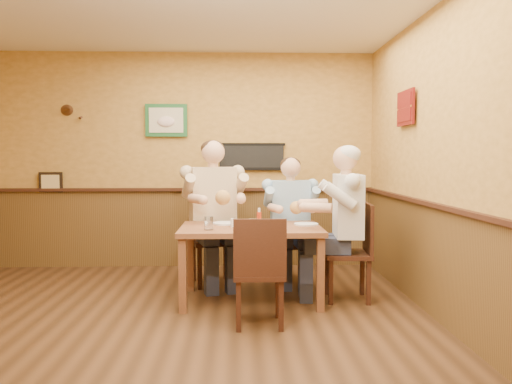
{
  "coord_description": "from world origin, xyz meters",
  "views": [
    {
      "loc": [
        0.73,
        -4.08,
        1.44
      ],
      "look_at": [
        0.91,
        0.81,
        1.1
      ],
      "focal_mm": 35.0,
      "sensor_mm": 36.0,
      "label": 1
    }
  ],
  "objects_px": {
    "chair_back_left": "(213,239)",
    "diner_tan_shirt": "(213,220)",
    "chair_right_end": "(347,252)",
    "hot_sauce_bottle": "(259,219)",
    "diner_blue_polo": "(290,226)",
    "salt_shaker": "(232,223)",
    "dining_table": "(251,236)",
    "pepper_shaker": "(232,222)",
    "water_glass_left": "(209,223)",
    "cola_tumbler": "(281,225)",
    "chair_back_right": "(290,243)",
    "water_glass_mid": "(252,224)",
    "chair_near_side": "(259,271)",
    "diner_white_elder": "(348,231)"
  },
  "relations": [
    {
      "from": "chair_back_left",
      "to": "diner_tan_shirt",
      "type": "distance_m",
      "value": 0.22
    },
    {
      "from": "chair_right_end",
      "to": "hot_sauce_bottle",
      "type": "distance_m",
      "value": 0.97
    },
    {
      "from": "diner_blue_polo",
      "to": "salt_shaker",
      "type": "bearing_deg",
      "value": -132.78
    },
    {
      "from": "dining_table",
      "to": "pepper_shaker",
      "type": "bearing_deg",
      "value": 164.74
    },
    {
      "from": "water_glass_left",
      "to": "cola_tumbler",
      "type": "height_order",
      "value": "water_glass_left"
    },
    {
      "from": "chair_back_right",
      "to": "water_glass_left",
      "type": "height_order",
      "value": "chair_back_right"
    },
    {
      "from": "diner_blue_polo",
      "to": "water_glass_mid",
      "type": "bearing_deg",
      "value": -118.05
    },
    {
      "from": "chair_right_end",
      "to": "chair_near_side",
      "type": "relative_size",
      "value": 1.04
    },
    {
      "from": "chair_near_side",
      "to": "cola_tumbler",
      "type": "height_order",
      "value": "chair_near_side"
    },
    {
      "from": "diner_tan_shirt",
      "to": "salt_shaker",
      "type": "bearing_deg",
      "value": -87.17
    },
    {
      "from": "chair_right_end",
      "to": "salt_shaker",
      "type": "distance_m",
      "value": 1.2
    },
    {
      "from": "diner_blue_polo",
      "to": "water_glass_left",
      "type": "height_order",
      "value": "diner_blue_polo"
    },
    {
      "from": "dining_table",
      "to": "chair_right_end",
      "type": "bearing_deg",
      "value": -0.36
    },
    {
      "from": "diner_blue_polo",
      "to": "water_glass_mid",
      "type": "height_order",
      "value": "diner_blue_polo"
    },
    {
      "from": "chair_right_end",
      "to": "cola_tumbler",
      "type": "xyz_separation_m",
      "value": [
        -0.69,
        -0.3,
        0.31
      ]
    },
    {
      "from": "diner_tan_shirt",
      "to": "water_glass_left",
      "type": "xyz_separation_m",
      "value": [
        0.01,
        -0.89,
        0.08
      ]
    },
    {
      "from": "salt_shaker",
      "to": "diner_white_elder",
      "type": "bearing_deg",
      "value": 1.28
    },
    {
      "from": "pepper_shaker",
      "to": "chair_near_side",
      "type": "bearing_deg",
      "value": -73.14
    },
    {
      "from": "chair_near_side",
      "to": "hot_sauce_bottle",
      "type": "bearing_deg",
      "value": -92.39
    },
    {
      "from": "diner_blue_polo",
      "to": "salt_shaker",
      "type": "xyz_separation_m",
      "value": [
        -0.66,
        -0.78,
        0.15
      ]
    },
    {
      "from": "cola_tumbler",
      "to": "diner_tan_shirt",
      "type": "bearing_deg",
      "value": 125.36
    },
    {
      "from": "dining_table",
      "to": "chair_back_left",
      "type": "xyz_separation_m",
      "value": [
        -0.41,
        0.67,
        -0.15
      ]
    },
    {
      "from": "chair_back_left",
      "to": "salt_shaker",
      "type": "xyz_separation_m",
      "value": [
        0.23,
        -0.71,
        0.28
      ]
    },
    {
      "from": "chair_right_end",
      "to": "water_glass_mid",
      "type": "distance_m",
      "value": 1.04
    },
    {
      "from": "cola_tumbler",
      "to": "hot_sauce_bottle",
      "type": "distance_m",
      "value": 0.27
    },
    {
      "from": "chair_back_left",
      "to": "salt_shaker",
      "type": "bearing_deg",
      "value": -87.17
    },
    {
      "from": "cola_tumbler",
      "to": "chair_near_side",
      "type": "bearing_deg",
      "value": -118.15
    },
    {
      "from": "diner_tan_shirt",
      "to": "salt_shaker",
      "type": "height_order",
      "value": "diner_tan_shirt"
    },
    {
      "from": "salt_shaker",
      "to": "water_glass_mid",
      "type": "bearing_deg",
      "value": -46.1
    },
    {
      "from": "chair_back_right",
      "to": "salt_shaker",
      "type": "relative_size",
      "value": 10.57
    },
    {
      "from": "chair_right_end",
      "to": "water_glass_left",
      "type": "xyz_separation_m",
      "value": [
        -1.38,
        -0.21,
        0.32
      ]
    },
    {
      "from": "diner_blue_polo",
      "to": "cola_tumbler",
      "type": "bearing_deg",
      "value": -102.92
    },
    {
      "from": "water_glass_mid",
      "to": "diner_white_elder",
      "type": "bearing_deg",
      "value": 13.11
    },
    {
      "from": "diner_tan_shirt",
      "to": "dining_table",
      "type": "bearing_deg",
      "value": -73.47
    },
    {
      "from": "water_glass_left",
      "to": "salt_shaker",
      "type": "height_order",
      "value": "water_glass_left"
    },
    {
      "from": "chair_near_side",
      "to": "diner_blue_polo",
      "type": "xyz_separation_m",
      "value": [
        0.42,
        1.48,
        0.18
      ]
    },
    {
      "from": "water_glass_mid",
      "to": "chair_near_side",
      "type": "bearing_deg",
      "value": -84.82
    },
    {
      "from": "chair_back_left",
      "to": "water_glass_mid",
      "type": "relative_size",
      "value": 9.5
    },
    {
      "from": "chair_back_right",
      "to": "diner_white_elder",
      "type": "height_order",
      "value": "diner_white_elder"
    },
    {
      "from": "chair_near_side",
      "to": "water_glass_left",
      "type": "distance_m",
      "value": 0.77
    },
    {
      "from": "diner_tan_shirt",
      "to": "hot_sauce_bottle",
      "type": "height_order",
      "value": "diner_tan_shirt"
    },
    {
      "from": "water_glass_left",
      "to": "pepper_shaker",
      "type": "height_order",
      "value": "water_glass_left"
    },
    {
      "from": "diner_tan_shirt",
      "to": "diner_blue_polo",
      "type": "relative_size",
      "value": 1.13
    },
    {
      "from": "water_glass_mid",
      "to": "salt_shaker",
      "type": "distance_m",
      "value": 0.28
    },
    {
      "from": "diner_tan_shirt",
      "to": "water_glass_mid",
      "type": "bearing_deg",
      "value": -80.15
    },
    {
      "from": "dining_table",
      "to": "water_glass_left",
      "type": "xyz_separation_m",
      "value": [
        -0.41,
        -0.21,
        0.16
      ]
    },
    {
      "from": "pepper_shaker",
      "to": "hot_sauce_bottle",
      "type": "bearing_deg",
      "value": -34.12
    },
    {
      "from": "water_glass_mid",
      "to": "chair_back_left",
      "type": "bearing_deg",
      "value": 114.85
    },
    {
      "from": "diner_white_elder",
      "to": "hot_sauce_bottle",
      "type": "bearing_deg",
      "value": -77.81
    },
    {
      "from": "chair_back_right",
      "to": "dining_table",
      "type": "bearing_deg",
      "value": -124.87
    }
  ]
}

